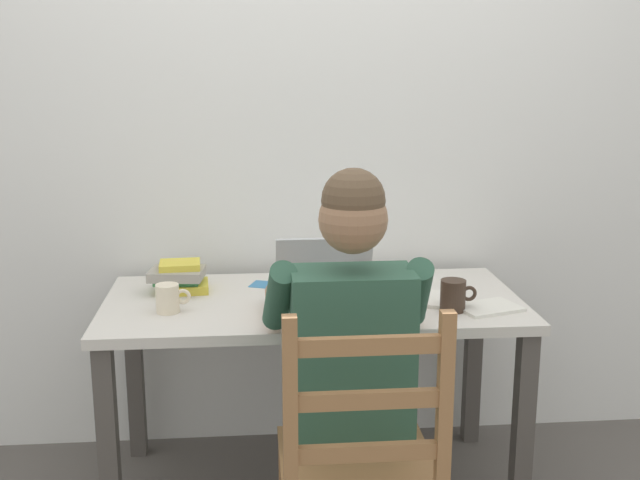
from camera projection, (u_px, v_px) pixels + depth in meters
name	position (u px, v px, depth m)	size (l,w,h in m)	color
back_wall	(304.00, 118.00, 2.98)	(6.00, 0.04, 2.60)	silver
desk	(313.00, 325.00, 2.72)	(1.43, 0.69, 0.71)	beige
seated_person	(347.00, 351.00, 2.31)	(0.50, 0.60, 1.24)	#2D5642
wooden_chair	(359.00, 467.00, 2.09)	(0.42, 0.42, 0.93)	olive
laptop	(327.00, 292.00, 2.60)	(0.33, 0.31, 0.22)	#ADAFB2
computer_mouse	(399.00, 303.00, 2.60)	(0.06, 0.10, 0.03)	black
coffee_mug_white	(168.00, 298.00, 2.55)	(0.11, 0.08, 0.09)	beige
coffee_mug_dark	(454.00, 295.00, 2.56)	(0.12, 0.08, 0.10)	#38281E
book_stack_main	(180.00, 277.00, 2.77)	(0.21, 0.17, 0.11)	gold
paper_pile_near_laptop	(419.00, 298.00, 2.69)	(0.19, 0.19, 0.01)	silver
paper_pile_back_corner	(488.00, 308.00, 2.59)	(0.20, 0.14, 0.01)	silver
landscape_photo_print	(269.00, 285.00, 2.86)	(0.13, 0.09, 0.00)	teal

